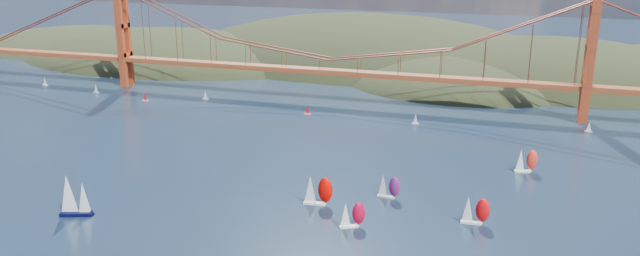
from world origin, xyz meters
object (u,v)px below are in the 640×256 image
object	(u,v)px
racer_3	(526,160)
racer_rwb	(388,186)
racer_0	(317,190)
sloop_navy	(73,196)
racer_1	(352,214)
racer_2	(475,210)

from	to	relation	value
racer_3	racer_rwb	distance (m)	56.37
racer_rwb	racer_3	bearing A→B (deg)	48.74
racer_0	racer_rwb	xyz separation A→B (m)	(20.04, 12.06, -0.96)
sloop_navy	racer_0	world-z (taller)	sloop_navy
racer_3	racer_rwb	bearing A→B (deg)	-159.71
sloop_navy	racer_3	size ratio (longest dim) A/B	1.56
racer_1	racer_rwb	size ratio (longest dim) A/B	1.00
racer_2	racer_rwb	distance (m)	30.05
racer_2	racer_3	distance (m)	50.92
sloop_navy	racer_3	world-z (taller)	sloop_navy
sloop_navy	racer_rwb	world-z (taller)	sloop_navy
racer_3	racer_rwb	size ratio (longest dim) A/B	1.09
racer_1	racer_3	bearing A→B (deg)	24.48
racer_3	racer_1	bearing A→B (deg)	-149.18
sloop_navy	racer_3	xyz separation A→B (m)	(129.32, 79.17, -2.00)
racer_2	racer_3	size ratio (longest dim) A/B	1.00
sloop_navy	racer_0	bearing A→B (deg)	5.42
sloop_navy	racer_rwb	size ratio (longest dim) A/B	1.69
racer_2	racer_rwb	bearing A→B (deg)	153.30
racer_1	racer_2	xyz separation A→B (m)	(33.56, 12.95, 0.32)
racer_2	racer_1	bearing A→B (deg)	-163.43
racer_0	racer_2	world-z (taller)	racer_0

